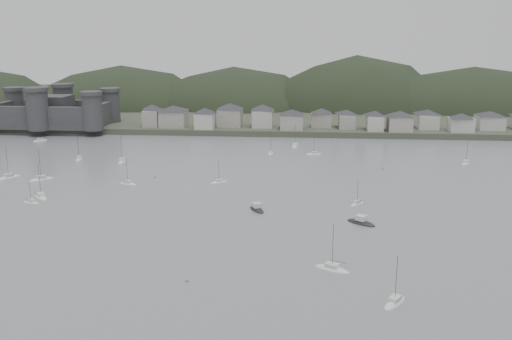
{
  "coord_description": "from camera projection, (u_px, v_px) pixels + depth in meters",
  "views": [
    {
      "loc": [
        15.92,
        -110.55,
        51.69
      ],
      "look_at": [
        0.0,
        75.0,
        6.0
      ],
      "focal_mm": 39.24,
      "sensor_mm": 36.0,
      "label": 1
    }
  ],
  "objects": [
    {
      "name": "motor_launch_far",
      "position": [
        257.0,
        209.0,
        167.77
      ],
      "size": [
        6.36,
        8.59,
        3.94
      ],
      "rotation": [
        0.0,
        0.0,
        3.62
      ],
      "color": "black",
      "rests_on": "ground"
    },
    {
      "name": "far_shore_land",
      "position": [
        282.0,
        104.0,
        405.71
      ],
      "size": [
        900.0,
        250.0,
        3.0
      ],
      "primitive_type": "cube",
      "color": "#383D2D",
      "rests_on": "ground"
    },
    {
      "name": "sailboat_lead",
      "position": [
        128.0,
        184.0,
        196.38
      ],
      "size": [
        7.81,
        4.82,
        10.2
      ],
      "rotation": [
        0.0,
        0.0,
        1.22
      ],
      "color": "silver",
      "rests_on": "ground"
    },
    {
      "name": "waterfront_town",
      "position": [
        370.0,
        118.0,
        291.76
      ],
      "size": [
        451.48,
        28.46,
        12.92
      ],
      "color": "gray",
      "rests_on": "far_shore_land"
    },
    {
      "name": "mooring_buoys",
      "position": [
        247.0,
        206.0,
        171.53
      ],
      "size": [
        164.85,
        107.6,
        0.7
      ],
      "color": "#B0713A",
      "rests_on": "ground"
    },
    {
      "name": "forested_ridge",
      "position": [
        287.0,
        127.0,
        383.58
      ],
      "size": [
        851.55,
        103.94,
        102.57
      ],
      "color": "black",
      "rests_on": "ground"
    },
    {
      "name": "castle",
      "position": [
        52.0,
        111.0,
        301.95
      ],
      "size": [
        66.0,
        43.0,
        20.0
      ],
      "color": "#353437",
      "rests_on": "far_shore_land"
    },
    {
      "name": "moored_fleet",
      "position": [
        220.0,
        193.0,
        184.88
      ],
      "size": [
        265.5,
        176.7,
        13.56
      ],
      "color": "silver",
      "rests_on": "ground"
    },
    {
      "name": "ground",
      "position": [
        226.0,
        279.0,
        120.61
      ],
      "size": [
        900.0,
        900.0,
        0.0
      ],
      "primitive_type": "plane",
      "color": "slate",
      "rests_on": "ground"
    },
    {
      "name": "motor_launch_near",
      "position": [
        361.0,
        223.0,
        155.91
      ],
      "size": [
        8.96,
        8.02,
        4.11
      ],
      "rotation": [
        0.0,
        0.0,
        0.9
      ],
      "color": "black",
      "rests_on": "ground"
    }
  ]
}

